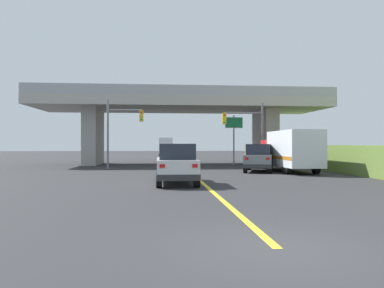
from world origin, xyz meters
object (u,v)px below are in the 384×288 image
(box_truck, at_px, (290,150))
(traffic_signal_nearside, at_px, (249,127))
(sedan_oncoming, at_px, (168,152))
(traffic_signal_farside, at_px, (120,126))
(highway_sign, at_px, (234,128))
(semi_truck_distant, at_px, (165,146))
(suv_crossing, at_px, (259,158))
(suv_lead, at_px, (176,164))

(box_truck, relative_size, traffic_signal_nearside, 1.36)
(sedan_oncoming, height_order, traffic_signal_farside, traffic_signal_farside)
(highway_sign, distance_m, semi_truck_distant, 32.10)
(suv_crossing, xyz_separation_m, box_truck, (2.23, -0.43, 0.56))
(sedan_oncoming, distance_m, traffic_signal_nearside, 17.64)
(suv_lead, height_order, semi_truck_distant, semi_truck_distant)
(suv_crossing, distance_m, sedan_oncoming, 21.25)
(semi_truck_distant, bearing_deg, sedan_oncoming, -90.17)
(sedan_oncoming, xyz_separation_m, traffic_signal_nearside, (6.41, -16.26, 2.42))
(box_truck, xyz_separation_m, semi_truck_distant, (-8.35, 39.62, 0.08))
(sedan_oncoming, bearing_deg, box_truck, -67.96)
(suv_crossing, height_order, box_truck, box_truck)
(suv_crossing, distance_m, box_truck, 2.34)
(highway_sign, bearing_deg, suv_crossing, -87.97)
(sedan_oncoming, bearing_deg, suv_lead, -90.48)
(box_truck, xyz_separation_m, highway_sign, (-2.50, 8.11, 1.92))
(suv_crossing, distance_m, traffic_signal_nearside, 4.75)
(highway_sign, bearing_deg, sedan_oncoming, 115.00)
(box_truck, relative_size, semi_truck_distant, 1.04)
(box_truck, relative_size, traffic_signal_farside, 1.30)
(suv_lead, bearing_deg, suv_crossing, 50.81)
(suv_crossing, relative_size, box_truck, 0.64)
(sedan_oncoming, height_order, traffic_signal_nearside, traffic_signal_nearside)
(box_truck, relative_size, sedan_oncoming, 1.61)
(suv_lead, relative_size, traffic_signal_nearside, 0.87)
(suv_lead, xyz_separation_m, traffic_signal_farside, (-4.12, 12.54, 2.55))
(traffic_signal_farside, relative_size, semi_truck_distant, 0.80)
(traffic_signal_nearside, bearing_deg, suv_lead, -119.12)
(box_truck, distance_m, sedan_oncoming, 22.41)
(traffic_signal_farside, distance_m, semi_truck_distant, 34.85)
(sedan_oncoming, bearing_deg, traffic_signal_farside, -105.56)
(sedan_oncoming, height_order, highway_sign, highway_sign)
(box_truck, bearing_deg, suv_crossing, 169.15)
(suv_crossing, xyz_separation_m, highway_sign, (-0.27, 7.68, 2.48))
(traffic_signal_nearside, relative_size, highway_sign, 1.16)
(suv_crossing, bearing_deg, box_truck, 7.32)
(traffic_signal_nearside, bearing_deg, sedan_oncoming, 111.53)
(sedan_oncoming, distance_m, highway_sign, 14.18)
(sedan_oncoming, height_order, semi_truck_distant, semi_truck_distant)
(sedan_oncoming, bearing_deg, suv_crossing, -73.11)
(sedan_oncoming, distance_m, traffic_signal_farside, 16.45)
(traffic_signal_nearside, distance_m, traffic_signal_farside, 10.79)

